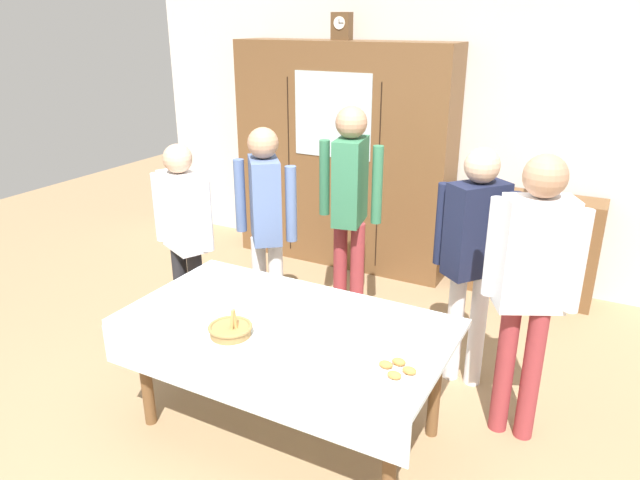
{
  "coord_description": "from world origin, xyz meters",
  "views": [
    {
      "loc": [
        1.55,
        -2.7,
        2.35
      ],
      "look_at": [
        0.0,
        0.2,
        1.1
      ],
      "focal_mm": 32.75,
      "sensor_mm": 36.0,
      "label": 1
    }
  ],
  "objects_px": {
    "dining_table": "(284,337)",
    "spoon_near_left": "(414,327)",
    "bookshelf_low": "(528,246)",
    "book_stack": "(536,188)",
    "wall_cabinet": "(343,157)",
    "tea_cup_mid_left": "(269,293)",
    "bread_basket": "(230,329)",
    "tea_cup_near_left": "(201,277)",
    "person_behind_table_left": "(532,274)",
    "tea_cup_back_edge": "(349,349)",
    "person_near_right_end": "(266,215)",
    "tea_cup_near_right": "(202,299)",
    "tea_cup_far_right": "(227,283)",
    "pastry_plate": "(397,371)",
    "mantel_clock": "(342,26)",
    "person_beside_shelf": "(350,196)",
    "spoon_far_right": "(313,300)",
    "tea_cup_mid_right": "(299,348)",
    "person_behind_table_right": "(184,227)",
    "person_by_cabinet": "(474,247)"
  },
  "relations": [
    {
      "from": "dining_table",
      "to": "spoon_near_left",
      "type": "xyz_separation_m",
      "value": [
        0.67,
        0.29,
        0.1
      ]
    },
    {
      "from": "bookshelf_low",
      "to": "book_stack",
      "type": "distance_m",
      "value": 0.52
    },
    {
      "from": "book_stack",
      "to": "wall_cabinet",
      "type": "bearing_deg",
      "value": -178.4
    },
    {
      "from": "tea_cup_mid_left",
      "to": "bread_basket",
      "type": "xyz_separation_m",
      "value": [
        0.06,
        -0.48,
        0.01
      ]
    },
    {
      "from": "dining_table",
      "to": "tea_cup_near_left",
      "type": "distance_m",
      "value": 0.8
    },
    {
      "from": "person_behind_table_left",
      "to": "tea_cup_back_edge",
      "type": "bearing_deg",
      "value": -133.78
    },
    {
      "from": "tea_cup_mid_left",
      "to": "person_near_right_end",
      "type": "height_order",
      "value": "person_near_right_end"
    },
    {
      "from": "tea_cup_near_left",
      "to": "tea_cup_near_right",
      "type": "distance_m",
      "value": 0.31
    },
    {
      "from": "tea_cup_far_right",
      "to": "pastry_plate",
      "type": "distance_m",
      "value": 1.36
    },
    {
      "from": "spoon_near_left",
      "to": "person_behind_table_left",
      "type": "relative_size",
      "value": 0.07
    },
    {
      "from": "mantel_clock",
      "to": "tea_cup_mid_left",
      "type": "bearing_deg",
      "value": -73.86
    },
    {
      "from": "pastry_plate",
      "to": "person_beside_shelf",
      "type": "xyz_separation_m",
      "value": [
        -1.01,
        1.59,
        0.32
      ]
    },
    {
      "from": "bookshelf_low",
      "to": "bread_basket",
      "type": "xyz_separation_m",
      "value": [
        -1.09,
        -2.89,
        0.32
      ]
    },
    {
      "from": "bread_basket",
      "to": "spoon_far_right",
      "type": "xyz_separation_m",
      "value": [
        0.19,
        0.57,
        -0.03
      ]
    },
    {
      "from": "tea_cup_near_right",
      "to": "tea_cup_back_edge",
      "type": "height_order",
      "value": "same"
    },
    {
      "from": "person_behind_table_left",
      "to": "pastry_plate",
      "type": "bearing_deg",
      "value": -119.05
    },
    {
      "from": "person_beside_shelf",
      "to": "tea_cup_mid_left",
      "type": "bearing_deg",
      "value": -88.96
    },
    {
      "from": "person_near_right_end",
      "to": "person_beside_shelf",
      "type": "bearing_deg",
      "value": 47.65
    },
    {
      "from": "pastry_plate",
      "to": "spoon_near_left",
      "type": "xyz_separation_m",
      "value": [
        -0.08,
        0.46,
        -0.01
      ]
    },
    {
      "from": "person_behind_table_left",
      "to": "tea_cup_mid_left",
      "type": "bearing_deg",
      "value": -163.99
    },
    {
      "from": "tea_cup_mid_right",
      "to": "dining_table",
      "type": "bearing_deg",
      "value": 135.69
    },
    {
      "from": "tea_cup_far_right",
      "to": "bookshelf_low",
      "type": "bearing_deg",
      "value": 58.72
    },
    {
      "from": "bookshelf_low",
      "to": "person_behind_table_right",
      "type": "xyz_separation_m",
      "value": [
        -2.12,
        -2.04,
        0.46
      ]
    },
    {
      "from": "tea_cup_mid_right",
      "to": "person_behind_table_right",
      "type": "height_order",
      "value": "person_behind_table_right"
    },
    {
      "from": "spoon_far_right",
      "to": "bread_basket",
      "type": "bearing_deg",
      "value": -108.55
    },
    {
      "from": "dining_table",
      "to": "spoon_near_left",
      "type": "height_order",
      "value": "spoon_near_left"
    },
    {
      "from": "bread_basket",
      "to": "person_near_right_end",
      "type": "xyz_separation_m",
      "value": [
        -0.53,
        1.18,
        0.22
      ]
    },
    {
      "from": "wall_cabinet",
      "to": "person_beside_shelf",
      "type": "height_order",
      "value": "wall_cabinet"
    },
    {
      "from": "bread_basket",
      "to": "person_by_cabinet",
      "type": "relative_size",
      "value": 0.15
    },
    {
      "from": "tea_cup_far_right",
      "to": "person_behind_table_left",
      "type": "height_order",
      "value": "person_behind_table_left"
    },
    {
      "from": "spoon_far_right",
      "to": "mantel_clock",
      "type": "bearing_deg",
      "value": 112.5
    },
    {
      "from": "wall_cabinet",
      "to": "tea_cup_mid_right",
      "type": "relative_size",
      "value": 16.66
    },
    {
      "from": "tea_cup_near_left",
      "to": "person_behind_table_right",
      "type": "height_order",
      "value": "person_behind_table_right"
    },
    {
      "from": "wall_cabinet",
      "to": "bread_basket",
      "type": "xyz_separation_m",
      "value": [
        0.72,
        -2.84,
        -0.3
      ]
    },
    {
      "from": "tea_cup_far_right",
      "to": "person_near_right_end",
      "type": "distance_m",
      "value": 0.75
    },
    {
      "from": "person_beside_shelf",
      "to": "bread_basket",
      "type": "bearing_deg",
      "value": -87.08
    },
    {
      "from": "mantel_clock",
      "to": "bread_basket",
      "type": "bearing_deg",
      "value": -75.28
    },
    {
      "from": "tea_cup_far_right",
      "to": "person_behind_table_right",
      "type": "xyz_separation_m",
      "value": [
        -0.66,
        0.37,
        0.15
      ]
    },
    {
      "from": "dining_table",
      "to": "book_stack",
      "type": "relative_size",
      "value": 7.92
    },
    {
      "from": "tea_cup_near_left",
      "to": "tea_cup_mid_left",
      "type": "xyz_separation_m",
      "value": [
        0.51,
        0.01,
        -0.0
      ]
    },
    {
      "from": "tea_cup_mid_left",
      "to": "spoon_near_left",
      "type": "distance_m",
      "value": 0.91
    },
    {
      "from": "tea_cup_near_right",
      "to": "tea_cup_back_edge",
      "type": "relative_size",
      "value": 1.0
    },
    {
      "from": "tea_cup_mid_left",
      "to": "pastry_plate",
      "type": "xyz_separation_m",
      "value": [
        0.99,
        -0.4,
        -0.01
      ]
    },
    {
      "from": "tea_cup_back_edge",
      "to": "person_near_right_end",
      "type": "height_order",
      "value": "person_near_right_end"
    },
    {
      "from": "book_stack",
      "to": "spoon_near_left",
      "type": "distance_m",
      "value": 2.38
    },
    {
      "from": "book_stack",
      "to": "tea_cup_back_edge",
      "type": "xyz_separation_m",
      "value": [
        -0.45,
        -2.77,
        -0.21
      ]
    },
    {
      "from": "dining_table",
      "to": "tea_cup_back_edge",
      "type": "distance_m",
      "value": 0.5
    },
    {
      "from": "spoon_near_left",
      "to": "dining_table",
      "type": "bearing_deg",
      "value": -156.75
    },
    {
      "from": "wall_cabinet",
      "to": "tea_cup_near_right",
      "type": "bearing_deg",
      "value": -82.54
    },
    {
      "from": "tea_cup_far_right",
      "to": "person_near_right_end",
      "type": "xyz_separation_m",
      "value": [
        -0.16,
        0.7,
        0.22
      ]
    }
  ]
}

